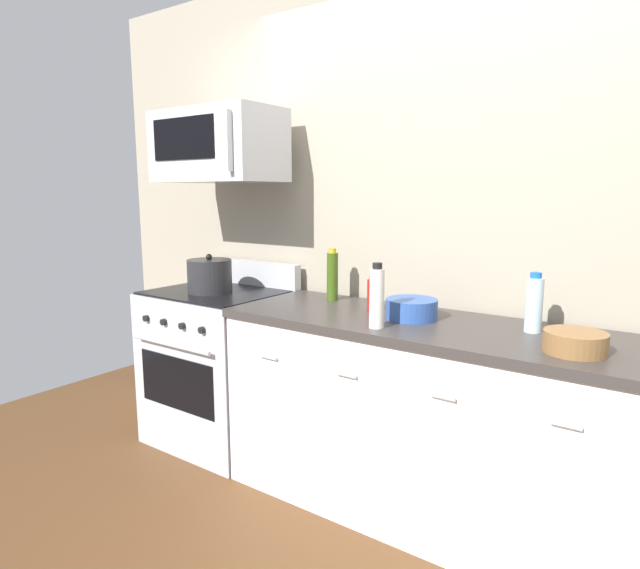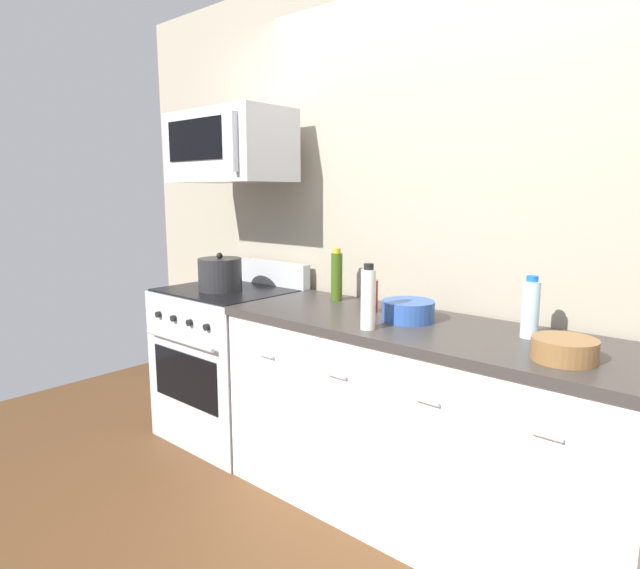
{
  "view_description": "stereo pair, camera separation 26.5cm",
  "coord_description": "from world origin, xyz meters",
  "px_view_note": "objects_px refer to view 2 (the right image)",
  "views": [
    {
      "loc": [
        0.96,
        -2.19,
        1.5
      ],
      "look_at": [
        -0.55,
        -0.05,
        1.04
      ],
      "focal_mm": 30.27,
      "sensor_mm": 36.0,
      "label": 1
    },
    {
      "loc": [
        1.17,
        -2.02,
        1.5
      ],
      "look_at": [
        -0.55,
        -0.05,
        1.04
      ],
      "focal_mm": 30.27,
      "sensor_mm": 36.0,
      "label": 2
    }
  ],
  "objects_px": {
    "microwave": "(230,147)",
    "bowl_blue_mixing": "(408,310)",
    "range_oven": "(230,362)",
    "bottle_olive_oil": "(337,276)",
    "bottle_vinegar_white": "(368,298)",
    "bowl_wooden_salad": "(564,349)",
    "bottle_hot_sauce_red": "(372,295)",
    "bottle_water_clear": "(530,308)",
    "stockpot": "(220,274)"
  },
  "relations": [
    {
      "from": "bowl_blue_mixing",
      "to": "bottle_vinegar_white",
      "type": "bearing_deg",
      "value": -101.28
    },
    {
      "from": "microwave",
      "to": "bottle_olive_oil",
      "type": "bearing_deg",
      "value": 10.44
    },
    {
      "from": "bottle_hot_sauce_red",
      "to": "bowl_blue_mixing",
      "type": "bearing_deg",
      "value": -10.72
    },
    {
      "from": "bowl_blue_mixing",
      "to": "bowl_wooden_salad",
      "type": "bearing_deg",
      "value": -11.49
    },
    {
      "from": "bottle_water_clear",
      "to": "stockpot",
      "type": "xyz_separation_m",
      "value": [
        -1.76,
        -0.15,
        -0.02
      ]
    },
    {
      "from": "range_oven",
      "to": "bottle_vinegar_white",
      "type": "height_order",
      "value": "bottle_vinegar_white"
    },
    {
      "from": "range_oven",
      "to": "stockpot",
      "type": "relative_size",
      "value": 4.21
    },
    {
      "from": "range_oven",
      "to": "bottle_olive_oil",
      "type": "distance_m",
      "value": 0.93
    },
    {
      "from": "range_oven",
      "to": "bottle_olive_oil",
      "type": "relative_size",
      "value": 3.81
    },
    {
      "from": "bowl_wooden_salad",
      "to": "bowl_blue_mixing",
      "type": "xyz_separation_m",
      "value": [
        -0.72,
        0.15,
        0.01
      ]
    },
    {
      "from": "bottle_water_clear",
      "to": "range_oven",
      "type": "bearing_deg",
      "value": -176.74
    },
    {
      "from": "range_oven",
      "to": "bottle_vinegar_white",
      "type": "relative_size",
      "value": 3.81
    },
    {
      "from": "stockpot",
      "to": "bowl_wooden_salad",
      "type": "bearing_deg",
      "value": -1.94
    },
    {
      "from": "bottle_olive_oil",
      "to": "bottle_water_clear",
      "type": "bearing_deg",
      "value": -4.0
    },
    {
      "from": "bottle_hot_sauce_red",
      "to": "bottle_olive_oil",
      "type": "bearing_deg",
      "value": 161.39
    },
    {
      "from": "bottle_hot_sauce_red",
      "to": "stockpot",
      "type": "height_order",
      "value": "stockpot"
    },
    {
      "from": "microwave",
      "to": "bowl_wooden_salad",
      "type": "relative_size",
      "value": 3.38
    },
    {
      "from": "microwave",
      "to": "bottle_olive_oil",
      "type": "xyz_separation_m",
      "value": [
        0.7,
        0.13,
        -0.7
      ]
    },
    {
      "from": "bowl_wooden_salad",
      "to": "bottle_water_clear",
      "type": "bearing_deg",
      "value": 132.54
    },
    {
      "from": "bottle_olive_oil",
      "to": "bottle_vinegar_white",
      "type": "bearing_deg",
      "value": -38.42
    },
    {
      "from": "microwave",
      "to": "bottle_water_clear",
      "type": "xyz_separation_m",
      "value": [
        1.76,
        0.06,
        -0.71
      ]
    },
    {
      "from": "microwave",
      "to": "stockpot",
      "type": "height_order",
      "value": "microwave"
    },
    {
      "from": "bottle_vinegar_white",
      "to": "microwave",
      "type": "bearing_deg",
      "value": 167.7
    },
    {
      "from": "bottle_olive_oil",
      "to": "bowl_blue_mixing",
      "type": "bearing_deg",
      "value": -15.3
    },
    {
      "from": "microwave",
      "to": "bottle_water_clear",
      "type": "relative_size",
      "value": 2.97
    },
    {
      "from": "bottle_hot_sauce_red",
      "to": "bowl_blue_mixing",
      "type": "height_order",
      "value": "bottle_hot_sauce_red"
    },
    {
      "from": "bottle_hot_sauce_red",
      "to": "bottle_water_clear",
      "type": "distance_m",
      "value": 0.75
    },
    {
      "from": "bottle_water_clear",
      "to": "bowl_blue_mixing",
      "type": "height_order",
      "value": "bottle_water_clear"
    },
    {
      "from": "bottle_hot_sauce_red",
      "to": "bottle_water_clear",
      "type": "xyz_separation_m",
      "value": [
        0.75,
        0.03,
        0.04
      ]
    },
    {
      "from": "bottle_olive_oil",
      "to": "range_oven",
      "type": "bearing_deg",
      "value": -166.06
    },
    {
      "from": "range_oven",
      "to": "bowl_blue_mixing",
      "type": "height_order",
      "value": "range_oven"
    },
    {
      "from": "range_oven",
      "to": "stockpot",
      "type": "height_order",
      "value": "stockpot"
    },
    {
      "from": "range_oven",
      "to": "bottle_olive_oil",
      "type": "bearing_deg",
      "value": 13.94
    },
    {
      "from": "bottle_hot_sauce_red",
      "to": "bowl_wooden_salad",
      "type": "xyz_separation_m",
      "value": [
        0.95,
        -0.19,
        -0.04
      ]
    },
    {
      "from": "bottle_olive_oil",
      "to": "bowl_wooden_salad",
      "type": "bearing_deg",
      "value": -13.14
    },
    {
      "from": "bottle_olive_oil",
      "to": "bowl_wooden_salad",
      "type": "distance_m",
      "value": 1.29
    },
    {
      "from": "stockpot",
      "to": "microwave",
      "type": "bearing_deg",
      "value": 89.87
    },
    {
      "from": "microwave",
      "to": "stockpot",
      "type": "relative_size",
      "value": 2.93
    },
    {
      "from": "bottle_vinegar_white",
      "to": "range_oven",
      "type": "bearing_deg",
      "value": 169.78
    },
    {
      "from": "bottle_vinegar_white",
      "to": "stockpot",
      "type": "relative_size",
      "value": 1.11
    },
    {
      "from": "bottle_hot_sauce_red",
      "to": "stockpot",
      "type": "distance_m",
      "value": 1.02
    },
    {
      "from": "microwave",
      "to": "bowl_blue_mixing",
      "type": "height_order",
      "value": "microwave"
    },
    {
      "from": "bottle_olive_oil",
      "to": "bowl_wooden_salad",
      "type": "relative_size",
      "value": 1.27
    },
    {
      "from": "bowl_wooden_salad",
      "to": "bowl_blue_mixing",
      "type": "distance_m",
      "value": 0.73
    },
    {
      "from": "bottle_olive_oil",
      "to": "stockpot",
      "type": "distance_m",
      "value": 0.74
    },
    {
      "from": "bottle_water_clear",
      "to": "stockpot",
      "type": "bearing_deg",
      "value": -175.01
    },
    {
      "from": "microwave",
      "to": "bottle_water_clear",
      "type": "distance_m",
      "value": 1.89
    },
    {
      "from": "bottle_hot_sauce_red",
      "to": "bowl_wooden_salad",
      "type": "height_order",
      "value": "bottle_hot_sauce_red"
    },
    {
      "from": "bottle_olive_oil",
      "to": "bowl_wooden_salad",
      "type": "height_order",
      "value": "bottle_olive_oil"
    },
    {
      "from": "range_oven",
      "to": "microwave",
      "type": "distance_m",
      "value": 1.28
    }
  ]
}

